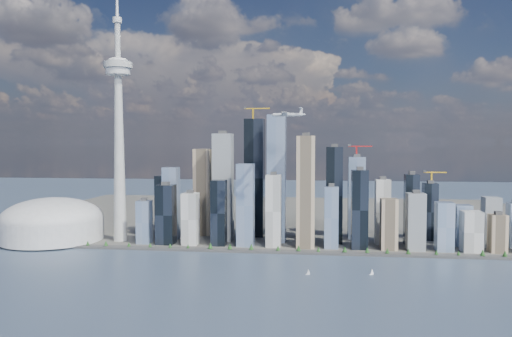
# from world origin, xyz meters

# --- Properties ---
(ground) EXTENTS (4000.00, 4000.00, 0.00)m
(ground) POSITION_xyz_m (0.00, 0.00, 0.00)
(ground) COLOR #2D3D4E
(ground) RESTS_ON ground
(seawall) EXTENTS (1100.00, 22.00, 4.00)m
(seawall) POSITION_xyz_m (0.00, 250.00, 2.00)
(seawall) COLOR #383838
(seawall) RESTS_ON ground
(land) EXTENTS (1400.00, 900.00, 3.00)m
(land) POSITION_xyz_m (0.00, 700.00, 1.50)
(land) COLOR #4C4C47
(land) RESTS_ON ground
(shoreline_trees) EXTENTS (960.53, 7.20, 8.80)m
(shoreline_trees) POSITION_xyz_m (0.00, 250.00, 8.78)
(shoreline_trees) COLOR #3F2D1E
(shoreline_trees) RESTS_ON seawall
(skyscraper_cluster) EXTENTS (736.00, 142.00, 273.55)m
(skyscraper_cluster) POSITION_xyz_m (59.61, 336.81, 85.22)
(skyscraper_cluster) COLOR black
(skyscraper_cluster) RESTS_ON land
(needle_tower) EXTENTS (56.00, 56.00, 550.50)m
(needle_tower) POSITION_xyz_m (-300.00, 310.00, 235.84)
(needle_tower) COLOR #A9A8A4
(needle_tower) RESTS_ON land
(dome_stadium) EXTENTS (200.00, 200.00, 86.00)m
(dome_stadium) POSITION_xyz_m (-440.00, 300.00, 39.44)
(dome_stadium) COLOR #BEBEBE
(dome_stadium) RESTS_ON land
(airplane) EXTENTS (59.69, 52.86, 14.54)m
(airplane) POSITION_xyz_m (45.24, 200.03, 249.13)
(airplane) COLOR silver
(airplane) RESTS_ON ground
(sailboat_west) EXTENTS (7.01, 2.39, 9.69)m
(sailboat_west) POSITION_xyz_m (82.08, 105.05, 3.11)
(sailboat_west) COLOR white
(sailboat_west) RESTS_ON ground
(sailboat_east) EXTENTS (7.28, 3.13, 10.07)m
(sailboat_east) POSITION_xyz_m (178.37, 116.33, 3.23)
(sailboat_east) COLOR white
(sailboat_east) RESTS_ON ground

